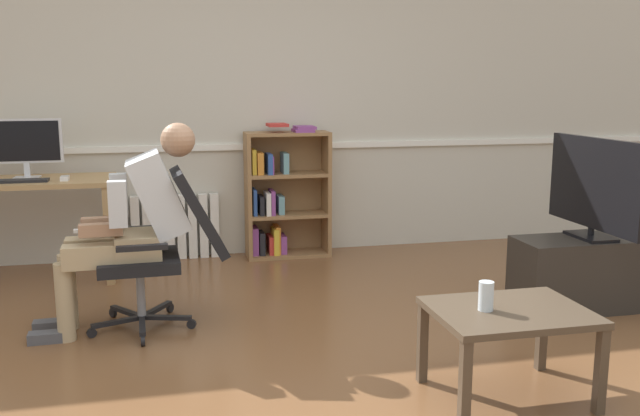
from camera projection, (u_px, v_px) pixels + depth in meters
name	position (u px, v px, depth m)	size (l,w,h in m)	color
ground_plane	(328.00, 375.00, 3.45)	(18.00, 18.00, 0.00)	brown
back_wall	(255.00, 95.00, 5.75)	(12.00, 0.13, 2.70)	beige
computer_desk	(29.00, 195.00, 5.01)	(1.22, 0.61, 0.76)	tan
imac_monitor	(25.00, 144.00, 5.02)	(0.53, 0.14, 0.44)	silver
keyboard	(22.00, 181.00, 4.85)	(0.36, 0.12, 0.02)	black
computer_mouse	(65.00, 178.00, 4.94)	(0.06, 0.10, 0.03)	white
bookshelf	(282.00, 196.00, 5.74)	(0.70, 0.29, 1.12)	olive
radiator	(170.00, 227.00, 5.67)	(0.81, 0.08, 0.54)	white
office_chair	(167.00, 242.00, 4.06)	(0.84, 0.62, 0.96)	black
person_seated	(132.00, 222.00, 3.99)	(0.98, 0.40, 1.23)	tan
tv_stand	(588.00, 273.00, 4.43)	(0.96, 0.38, 0.47)	#2D2823
tv_screen	(595.00, 186.00, 4.33)	(0.20, 0.93, 0.64)	black
coffee_table	(509.00, 321.00, 3.15)	(0.71, 0.55, 0.43)	#4C3D2D
drinking_glass	(486.00, 296.00, 3.11)	(0.07, 0.07, 0.14)	silver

